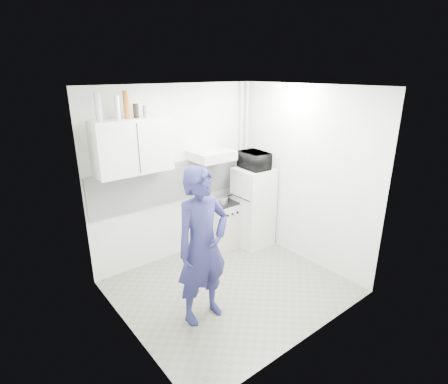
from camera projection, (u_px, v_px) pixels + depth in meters
floor at (230, 287)px, 4.72m from camera, size 2.80×2.80×0.00m
ceiling at (232, 86)px, 3.86m from camera, size 2.80×2.80×0.00m
wall_back at (178, 174)px, 5.21m from camera, size 2.80×0.00×2.80m
wall_left at (122, 227)px, 3.46m from camera, size 0.00×2.60×2.60m
wall_right at (305, 176)px, 5.11m from camera, size 0.00×2.60×2.60m
person at (203, 247)px, 3.87m from camera, size 0.67×0.45×1.84m
stove at (221, 225)px, 5.69m from camera, size 0.47×0.47×0.76m
fridge at (253, 207)px, 5.70m from camera, size 0.54×0.54×1.30m
stove_top at (220, 203)px, 5.56m from camera, size 0.45×0.45×0.03m
saucepan at (221, 200)px, 5.49m from camera, size 0.20×0.20×0.11m
microwave at (254, 160)px, 5.45m from camera, size 0.51×0.36×0.27m
bottle_a at (98, 107)px, 4.07m from camera, size 0.08×0.08×0.32m
bottle_c at (117, 108)px, 4.21m from camera, size 0.07×0.07×0.28m
bottle_d at (126, 105)px, 4.27m from camera, size 0.08×0.08×0.34m
canister_a at (136, 111)px, 4.37m from camera, size 0.07×0.07×0.18m
canister_b at (146, 111)px, 4.45m from camera, size 0.08×0.08×0.15m
upper_cabinet at (133, 146)px, 4.46m from camera, size 1.00×0.35×0.70m
range_hood at (212, 155)px, 5.20m from camera, size 0.60×0.50×0.14m
backsplash at (179, 181)px, 5.23m from camera, size 2.74×0.03×0.60m
pipe_a at (246, 162)px, 5.91m from camera, size 0.05×0.05×2.60m
pipe_b at (241, 163)px, 5.84m from camera, size 0.04×0.04×2.60m
ceiling_spot_fixture at (280, 86)px, 4.60m from camera, size 0.10×0.10×0.02m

